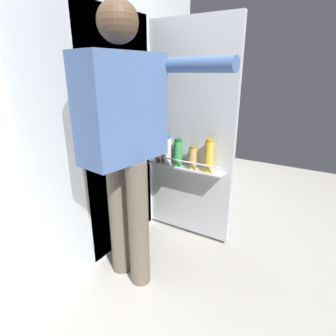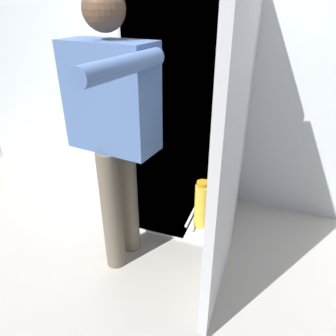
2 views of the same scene
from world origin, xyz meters
name	(u,v)px [view 2 (image 2 of 2)]	position (x,y,z in m)	size (l,w,h in m)	color
ground_plane	(162,263)	(0.00, 0.00, 0.00)	(5.08, 5.08, 0.00)	#B7B2A8
kitchen_wall	(209,32)	(0.00, 0.94, 1.31)	(4.40, 0.10, 2.61)	silver
refrigerator	(193,118)	(0.02, 0.53, 0.81)	(0.74, 1.32, 1.63)	silver
person	(114,119)	(-0.26, -0.01, 0.94)	(0.55, 0.81, 1.57)	#665B4C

